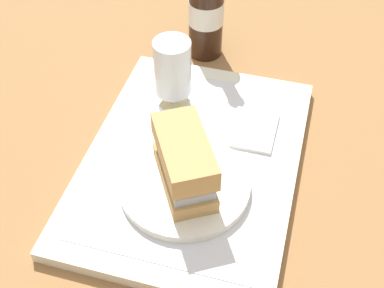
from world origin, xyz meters
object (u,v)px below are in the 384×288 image
sandwich (184,160)px  beer_bottle (206,5)px  plate (185,185)px  beer_glass (173,72)px

sandwich → beer_bottle: size_ratio=0.54×
plate → beer_glass: bearing=21.9°
sandwich → beer_bottle: 0.35m
beer_glass → beer_bottle: beer_bottle is taller
plate → sandwich: size_ratio=1.31×
beer_glass → sandwich: bearing=-158.3°
plate → beer_glass: 0.19m
beer_bottle → beer_glass: bearing=177.3°
beer_glass → beer_bottle: (0.18, -0.01, 0.02)m
sandwich → beer_glass: size_ratio=1.16×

